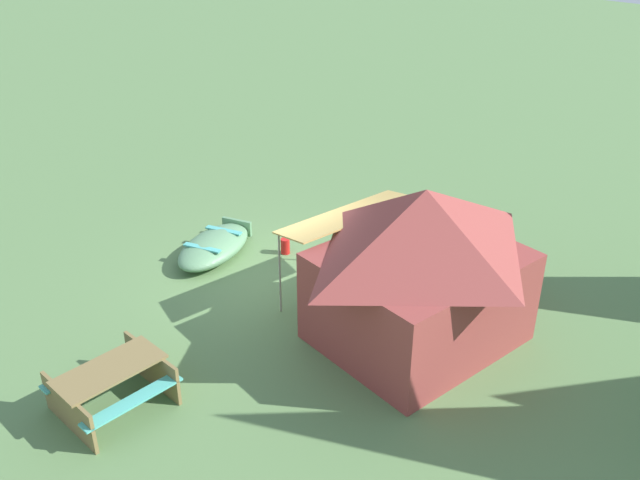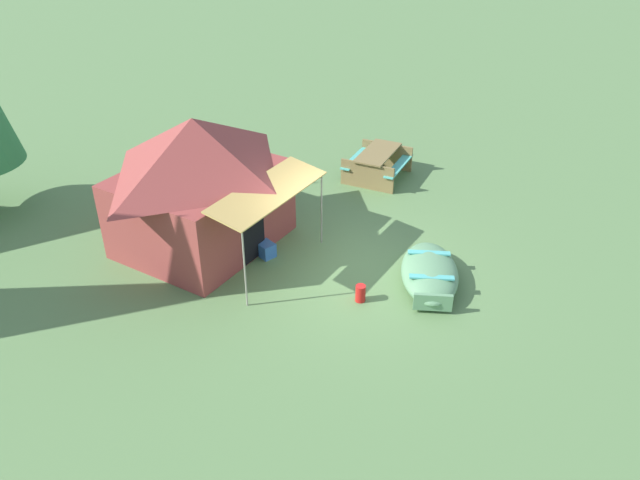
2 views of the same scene
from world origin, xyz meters
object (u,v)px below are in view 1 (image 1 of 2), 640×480
beached_rowboat (214,246)px  fuel_can (285,246)px  cooler_box (350,301)px  picnic_table (111,383)px  canvas_cabin_tent (420,265)px

beached_rowboat → fuel_can: 1.58m
beached_rowboat → cooler_box: bearing=96.5°
beached_rowboat → picnic_table: bearing=31.3°
canvas_cabin_tent → picnic_table: 5.50m
canvas_cabin_tent → fuel_can: bearing=-99.5°
beached_rowboat → fuel_can: beached_rowboat is taller
canvas_cabin_tent → picnic_table: bearing=-27.5°
beached_rowboat → cooler_box: (-0.41, 3.61, -0.08)m
beached_rowboat → canvas_cabin_tent: canvas_cabin_tent is taller
canvas_cabin_tent → cooler_box: size_ratio=9.15×
picnic_table → canvas_cabin_tent: bearing=152.5°
picnic_table → cooler_box: bearing=168.3°
fuel_can → picnic_table: bearing=15.7°
picnic_table → cooler_box: picnic_table is taller
beached_rowboat → fuel_can: (-1.15, 1.09, -0.07)m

